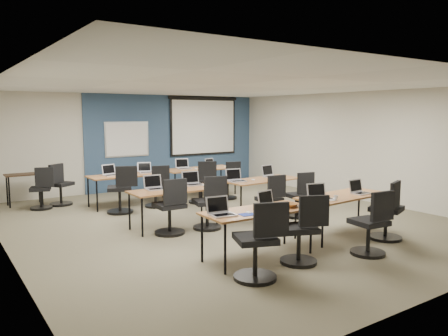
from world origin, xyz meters
TOP-DOWN VIEW (x-y plane):
  - floor at (0.00, 0.00)m, footprint 8.00×9.00m
  - ceiling at (0.00, 0.00)m, footprint 8.00×9.00m
  - wall_back at (0.00, 4.50)m, footprint 8.00×0.04m
  - wall_front at (0.00, -4.50)m, footprint 8.00×0.04m
  - wall_left at (-4.00, 0.00)m, footprint 0.04×9.00m
  - wall_right at (4.00, 0.00)m, footprint 0.04×9.00m
  - blue_accent_panel at (1.25, 4.47)m, footprint 5.50×0.04m
  - whiteboard at (-0.30, 4.43)m, footprint 1.28×0.03m
  - projector_screen at (2.20, 4.41)m, footprint 2.40×0.10m
  - training_table_front_left at (-0.90, -2.20)m, footprint 1.72×0.72m
  - training_table_front_right at (1.10, -2.08)m, footprint 1.78×0.74m
  - training_table_mid_left at (-1.10, 0.11)m, footprint 1.69×0.70m
  - training_table_mid_right at (1.12, 0.19)m, footprint 1.73×0.72m
  - training_table_back_left at (-1.05, 2.54)m, footprint 1.82×0.76m
  - training_table_back_right at (0.97, 2.63)m, footprint 1.94×0.81m
  - laptop_0 at (-1.55, -2.17)m, footprint 0.34×0.29m
  - mouse_0 at (-1.16, -2.30)m, footprint 0.09×0.11m
  - task_chair_0 at (-1.45, -2.90)m, footprint 0.60×0.57m
  - laptop_1 at (-0.65, -2.14)m, footprint 0.33×0.28m
  - mouse_1 at (-0.28, -2.37)m, footprint 0.08×0.10m
  - task_chair_1 at (-0.54, -2.76)m, footprint 0.57×0.54m
  - laptop_2 at (0.48, -2.12)m, footprint 0.34×0.29m
  - mouse_2 at (0.68, -2.26)m, footprint 0.07×0.10m
  - task_chair_2 at (0.60, -3.08)m, footprint 0.53×0.53m
  - laptop_3 at (1.44, -2.15)m, footprint 0.33×0.28m
  - mouse_3 at (1.66, -2.34)m, footprint 0.06×0.09m
  - task_chair_3 at (1.53, -2.70)m, footprint 0.58×0.56m
  - laptop_4 at (-1.40, 0.32)m, footprint 0.35×0.30m
  - mouse_4 at (-1.27, 0.05)m, footprint 0.08×0.10m
  - task_chair_4 at (-1.39, -0.33)m, footprint 0.55×0.55m
  - laptop_5 at (-0.54, 0.36)m, footprint 0.36×0.31m
  - mouse_5 at (-0.43, 0.12)m, footprint 0.09×0.11m
  - task_chair_5 at (-0.63, -0.40)m, footprint 0.54×0.54m
  - laptop_6 at (0.45, 0.26)m, footprint 0.35×0.30m
  - mouse_6 at (0.83, 0.16)m, footprint 0.06×0.10m
  - task_chair_6 at (0.63, -0.68)m, footprint 0.49×0.49m
  - laptop_7 at (1.50, 0.38)m, footprint 0.35×0.30m
  - mouse_7 at (1.63, 0.12)m, footprint 0.07×0.11m
  - task_chair_7 at (1.42, -0.67)m, footprint 0.48×0.48m
  - laptop_8 at (-1.45, 2.64)m, footprint 0.33×0.28m
  - mouse_8 at (-1.31, 2.52)m, footprint 0.06×0.09m
  - task_chair_8 at (-1.50, 1.80)m, footprint 0.60×0.57m
  - laptop_9 at (-0.56, 2.62)m, footprint 0.33×0.28m
  - mouse_9 at (-0.28, 2.55)m, footprint 0.07×0.10m
  - task_chair_9 at (-0.59, 1.95)m, footprint 0.50×0.50m
  - laptop_10 at (0.58, 2.77)m, footprint 0.35×0.30m
  - mouse_10 at (0.78, 2.50)m, footprint 0.09×0.12m
  - task_chair_10 at (0.53, 1.79)m, footprint 0.59×0.55m
  - laptop_11 at (1.36, 2.68)m, footprint 0.30×0.26m
  - mouse_11 at (1.67, 2.44)m, footprint 0.07×0.10m
  - task_chair_11 at (1.37, 1.83)m, footprint 0.48×0.48m
  - blue_mousepad at (-1.22, -2.35)m, footprint 0.24×0.21m
  - snack_bowl at (-0.38, -2.31)m, footprint 0.32×0.32m
  - snack_plate at (0.55, -2.29)m, footprint 0.22×0.22m
  - coffee_cup at (0.62, -2.34)m, footprint 0.08×0.08m
  - utility_table at (-3.09, 3.91)m, footprint 0.83×0.46m
  - spare_chair_a at (-2.41, 3.39)m, footprint 0.60×0.53m
  - spare_chair_b at (-2.85, 3.18)m, footprint 0.50×0.49m

SIDE VIEW (x-z plane):
  - floor at x=0.00m, z-range -0.01..0.01m
  - task_chair_7 at x=1.42m, z-range -0.09..0.88m
  - task_chair_11 at x=1.37m, z-range -0.09..0.88m
  - spare_chair_b at x=-2.85m, z-range -0.09..0.88m
  - task_chair_6 at x=0.63m, z-range -0.09..0.88m
  - task_chair_9 at x=-0.59m, z-range -0.09..0.89m
  - spare_chair_a at x=-2.41m, z-range -0.09..0.92m
  - task_chair_2 at x=0.60m, z-range -0.09..0.92m
  - task_chair_1 at x=-0.54m, z-range -0.09..0.93m
  - task_chair_5 at x=-0.63m, z-range -0.09..0.93m
  - task_chair_4 at x=-1.39m, z-range -0.09..0.94m
  - task_chair_10 at x=0.53m, z-range -0.09..0.94m
  - task_chair_3 at x=1.53m, z-range -0.09..0.95m
  - task_chair_0 at x=-1.45m, z-range -0.09..0.96m
  - task_chair_8 at x=-1.50m, z-range -0.09..0.96m
  - utility_table at x=-3.09m, z-range 0.27..1.02m
  - training_table_mid_left at x=-1.10m, z-range 0.32..1.05m
  - training_table_front_left at x=-0.90m, z-range 0.32..1.05m
  - training_table_mid_right at x=1.12m, z-range 0.32..1.05m
  - training_table_front_right at x=1.10m, z-range 0.32..1.05m
  - training_table_back_left at x=-1.05m, z-range 0.32..1.05m
  - training_table_back_right at x=0.97m, z-range 0.32..1.05m
  - blue_mousepad at x=-1.22m, z-range 0.73..0.74m
  - snack_plate at x=0.55m, z-range 0.73..0.74m
  - mouse_3 at x=1.66m, z-range 0.73..0.76m
  - mouse_8 at x=-1.31m, z-range 0.73..0.76m
  - mouse_1 at x=-0.28m, z-range 0.73..0.76m
  - mouse_2 at x=0.68m, z-range 0.73..0.76m
  - mouse_9 at x=-0.28m, z-range 0.73..0.76m
  - mouse_5 at x=-0.43m, z-range 0.73..0.76m
  - mouse_4 at x=-1.27m, z-range 0.73..0.76m
  - mouse_11 at x=1.67m, z-range 0.72..0.76m
  - mouse_0 at x=-1.16m, z-range 0.72..0.76m
  - mouse_6 at x=0.83m, z-range 0.72..0.76m
  - mouse_10 at x=0.78m, z-range 0.72..0.76m
  - mouse_7 at x=1.63m, z-range 0.72..0.76m
  - snack_bowl at x=-0.38m, z-range 0.73..0.80m
  - coffee_cup at x=0.62m, z-range 0.74..0.80m
  - laptop_11 at x=1.36m, z-range 0.67..0.91m
  - laptop_9 at x=-0.56m, z-range 0.67..0.92m
  - laptop_3 at x=1.44m, z-range 0.67..0.92m
  - laptop_1 at x=-0.65m, z-range 0.67..0.92m
  - laptop_8 at x=-1.45m, z-range 0.67..0.92m
  - laptop_2 at x=0.48m, z-range 0.66..0.92m
  - laptop_0 at x=-1.55m, z-range 0.66..0.92m
  - laptop_6 at x=0.45m, z-range 0.66..0.93m
  - laptop_10 at x=0.58m, z-range 0.66..0.93m
  - laptop_4 at x=-1.40m, z-range 0.66..0.93m
  - laptop_7 at x=1.50m, z-range 0.66..0.93m
  - laptop_5 at x=-0.54m, z-range 0.66..0.93m
  - wall_back at x=0.00m, z-range 0.00..2.70m
  - wall_front at x=0.00m, z-range 0.00..2.70m
  - wall_left at x=-4.00m, z-range 0.00..2.70m
  - wall_right at x=4.00m, z-range 0.00..2.70m
  - blue_accent_panel at x=1.25m, z-range 0.00..2.70m
  - whiteboard at x=-0.30m, z-range 0.96..1.94m
  - projector_screen at x=2.20m, z-range 0.98..2.80m
  - ceiling at x=0.00m, z-range 2.69..2.71m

